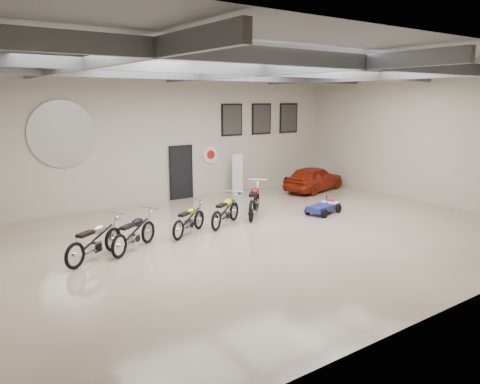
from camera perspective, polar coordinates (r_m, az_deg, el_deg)
floor at (r=13.99m, az=2.88°, el=-5.20°), size 16.00×12.00×0.01m
ceiling at (r=13.46m, az=3.10°, el=15.67°), size 16.00×12.00×0.01m
back_wall at (r=18.54m, az=-8.76°, el=6.61°), size 16.00×0.02×5.00m
right_wall at (r=19.51m, az=21.77°, el=6.17°), size 0.02×12.00×5.00m
ceiling_beams at (r=13.44m, az=3.09°, el=14.61°), size 15.80×11.80×0.32m
door at (r=18.90m, az=-7.21°, el=2.31°), size 0.92×0.08×2.10m
logo_plaque at (r=17.03m, az=-20.85°, el=6.62°), size 2.30×0.06×1.16m
poster_left at (r=20.01m, az=-1.01°, el=8.79°), size 1.05×0.08×1.35m
poster_mid at (r=20.96m, az=2.63°, el=8.89°), size 1.05×0.08×1.35m
poster_right at (r=21.99m, az=5.94°, el=8.96°), size 1.05×0.08×1.35m
oil_sign at (r=19.51m, az=-3.64°, el=4.58°), size 0.72×0.10×0.72m
banner_stand at (r=19.84m, az=-0.32°, el=2.31°), size 0.50×0.28×1.75m
motorcycle_silver at (r=12.24m, az=-17.31°, el=-5.56°), size 2.06×1.58×1.05m
motorcycle_black at (r=12.74m, az=-12.79°, el=-4.76°), size 1.96×1.58×1.01m
motorcycle_gold at (r=13.96m, az=-6.24°, el=-3.28°), size 1.85×1.44×0.95m
motorcycle_yellow at (r=14.86m, az=-1.79°, el=-2.22°), size 1.96×1.51×1.00m
motorcycle_red at (r=16.03m, az=1.76°, el=-0.92°), size 2.06×2.08×1.16m
go_kart at (r=16.77m, az=10.39°, el=-1.51°), size 1.83×1.15×0.62m
vintage_car at (r=20.69m, az=8.99°, el=1.65°), size 2.04×3.49×1.11m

